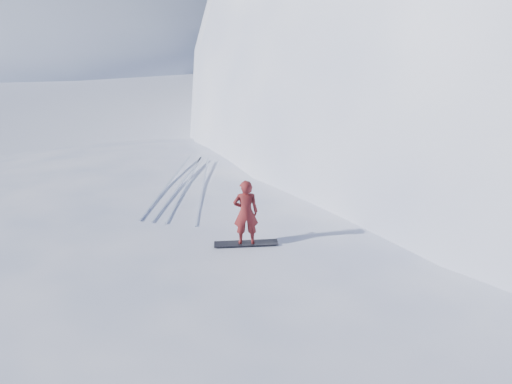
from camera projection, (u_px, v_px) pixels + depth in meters
ground at (156, 336)px, 12.39m from camera, size 400.00×400.00×0.00m
near_ridge at (227, 281)px, 14.81m from camera, size 36.00×28.00×4.80m
peak_shoulder at (458, 149)px, 27.66m from camera, size 28.00×24.00×18.00m
far_ridge_c at (211, 33)px, 119.71m from camera, size 140.00×90.00×36.00m
wind_bumps at (171, 289)px, 14.41m from camera, size 16.00×14.40×1.00m
snowboard at (246, 243)px, 12.23m from camera, size 1.72×0.89×0.03m
snowboarder at (246, 213)px, 11.87m from camera, size 0.76×0.63×1.80m
board_tracks at (185, 184)px, 16.08m from camera, size 2.73×5.95×0.04m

